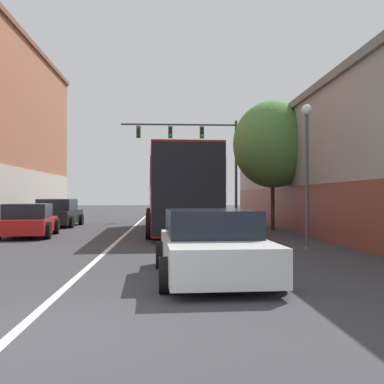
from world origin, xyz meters
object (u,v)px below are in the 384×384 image
at_px(bus, 178,189).
at_px(parked_car_left_mid, 29,221).
at_px(street_lamp, 307,167).
at_px(street_tree_near, 272,144).
at_px(traffic_signal_gantry, 199,146).
at_px(hatchback_foreground, 212,245).
at_px(parked_car_left_near, 58,214).

height_order(bus, parked_car_left_mid, bus).
distance_m(street_lamp, street_tree_near, 8.00).
xyz_separation_m(bus, traffic_signal_gantry, (1.65, 10.24, 3.09)).
bearing_deg(hatchback_foreground, street_lamp, -39.95).
bearing_deg(street_tree_near, street_lamp, -96.00).
relative_size(traffic_signal_gantry, street_tree_near, 1.29).
height_order(parked_car_left_mid, street_lamp, street_lamp).
xyz_separation_m(hatchback_foreground, street_lamp, (3.26, 4.26, 1.85)).
height_order(hatchback_foreground, traffic_signal_gantry, traffic_signal_gantry).
xyz_separation_m(hatchback_foreground, parked_car_left_mid, (-6.36, 9.28, -0.01)).
xyz_separation_m(traffic_signal_gantry, street_lamp, (2.01, -17.30, -2.56)).
bearing_deg(street_lamp, parked_car_left_near, 131.63).
relative_size(parked_car_left_mid, street_lamp, 0.94).
distance_m(bus, parked_car_left_mid, 6.44).
bearing_deg(hatchback_foreground, parked_car_left_mid, 31.94).
distance_m(parked_car_left_near, street_lamp, 15.08).
relative_size(traffic_signal_gantry, street_lamp, 1.83).
distance_m(parked_car_left_mid, traffic_signal_gantry, 15.11).
height_order(hatchback_foreground, parked_car_left_near, parked_car_left_near).
bearing_deg(hatchback_foreground, street_tree_near, -21.20).
xyz_separation_m(parked_car_left_near, street_tree_near, (10.77, -3.40, 3.36)).
xyz_separation_m(bus, parked_car_left_near, (-6.29, 4.13, -1.26)).
distance_m(hatchback_foreground, street_lamp, 5.67).
bearing_deg(parked_car_left_near, traffic_signal_gantry, -52.43).
bearing_deg(bus, parked_car_left_mid, 106.45).
bearing_deg(bus, street_tree_near, -83.04).
relative_size(hatchback_foreground, traffic_signal_gantry, 0.54).
bearing_deg(parked_car_left_near, bus, -123.28).
relative_size(parked_car_left_near, street_lamp, 0.95).
bearing_deg(street_tree_near, parked_car_left_near, 162.50).
height_order(parked_car_left_near, street_lamp, street_lamp).
bearing_deg(street_tree_near, traffic_signal_gantry, 106.57).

